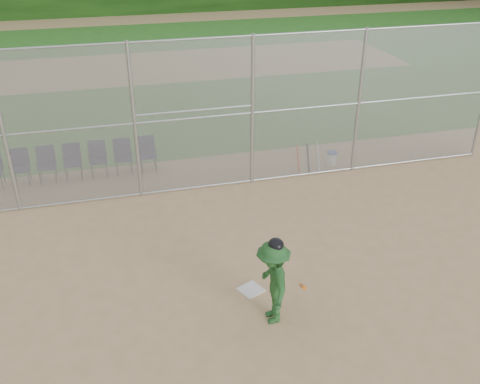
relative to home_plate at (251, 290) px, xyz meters
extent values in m
plane|color=tan|center=(0.32, -0.46, -0.01)|extent=(100.00, 100.00, 0.00)
plane|color=#28651E|center=(0.32, 17.54, 0.00)|extent=(100.00, 100.00, 0.00)
plane|color=tan|center=(0.32, 17.54, 0.00)|extent=(24.00, 24.00, 0.00)
cube|color=gray|center=(0.32, 4.54, 1.99)|extent=(16.00, 0.02, 4.00)
cylinder|color=#9EA3A8|center=(0.32, 4.54, 3.94)|extent=(16.00, 0.05, 0.05)
cube|color=silver|center=(0.00, 0.00, 0.00)|extent=(0.56, 0.56, 0.02)
imported|color=#205123|center=(0.13, -0.89, 0.81)|extent=(0.69, 1.10, 1.64)
ellipsoid|color=black|center=(0.13, -0.89, 1.60)|extent=(0.27, 0.30, 0.23)
cylinder|color=orange|center=(0.53, -1.29, 0.94)|extent=(0.29, 0.72, 0.54)
cylinder|color=white|center=(3.91, 5.05, 0.16)|extent=(0.29, 0.29, 0.35)
cylinder|color=#2653A6|center=(3.91, 5.05, 0.36)|extent=(0.31, 0.31, 0.05)
cylinder|color=#D84C14|center=(2.75, 4.77, 0.41)|extent=(0.06, 0.30, 0.83)
cylinder|color=black|center=(3.05, 4.77, 0.40)|extent=(0.06, 0.33, 0.82)
cylinder|color=#B2B2B7|center=(3.35, 4.77, 0.40)|extent=(0.06, 0.36, 0.82)
camera|label=1|loc=(-2.38, -8.05, 6.60)|focal=40.00mm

